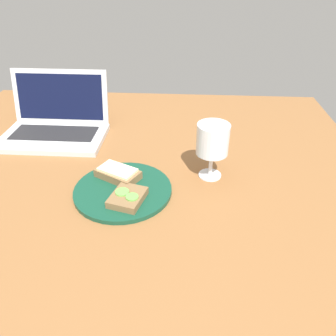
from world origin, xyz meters
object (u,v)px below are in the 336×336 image
Objects in this scene: sandwich_with_cheese at (118,173)px; wine_glass at (213,142)px; sandwich_with_cucumber at (128,197)px; plate at (123,190)px; laptop at (55,124)px.

wine_glass is at bearing 9.64° from sandwich_with_cheese.
sandwich_with_cucumber is (4.30, -9.80, -0.36)cm from sandwich_with_cheese.
sandwich_with_cheese is (-2.15, 4.90, 1.94)cm from plate.
plate is 26.74cm from wine_glass.
sandwich_with_cheese is 1.25× the size of sandwich_with_cucumber.
plate is at bearing -66.30° from sandwich_with_cheese.
laptop is (-30.68, 35.66, 1.79)cm from sandwich_with_cucumber.
plate is 1.90× the size of sandwich_with_cheese.
laptop is (-26.38, 25.85, 1.43)cm from sandwich_with_cheese.
plate is 1.62× the size of wine_glass.
laptop reaches higher than plate.
plate is 0.75× the size of laptop.
sandwich_with_cheese is 0.39× the size of laptop.
sandwich_with_cheese reaches higher than plate.
sandwich_with_cucumber is 26.55cm from wine_glass.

